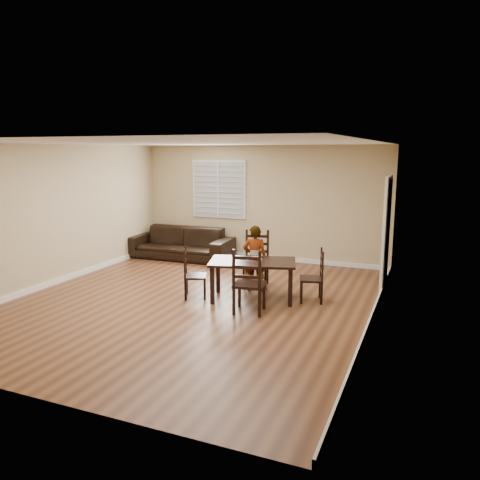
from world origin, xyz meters
name	(u,v)px	position (x,y,z in m)	size (l,w,h in m)	color
ground	(193,301)	(0.00, 0.00, 0.00)	(7.00, 7.00, 0.00)	brown
room	(198,197)	(0.04, 0.18, 1.81)	(6.04, 7.04, 2.72)	tan
dining_table	(253,266)	(0.91, 0.51, 0.60)	(1.65, 1.22, 0.69)	black
chair_near	(257,260)	(0.65, 1.44, 0.48)	(0.57, 0.55, 1.07)	black
chair_far	(248,285)	(1.13, -0.26, 0.49)	(0.55, 0.52, 1.07)	black
chair_left	(189,275)	(-0.16, 0.18, 0.41)	(0.52, 0.53, 0.90)	black
chair_right	(318,278)	(1.99, 0.83, 0.42)	(0.49, 0.51, 0.92)	black
child	(255,258)	(0.76, 1.03, 0.62)	(0.45, 0.29, 1.23)	gray
napkin	(253,258)	(0.87, 0.67, 0.69)	(0.29, 0.29, 0.00)	beige
donut	(254,257)	(0.88, 0.68, 0.72)	(0.11, 0.11, 0.04)	#CE864A
sofa	(181,243)	(-1.85, 2.84, 0.37)	(2.54, 0.99, 0.74)	black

